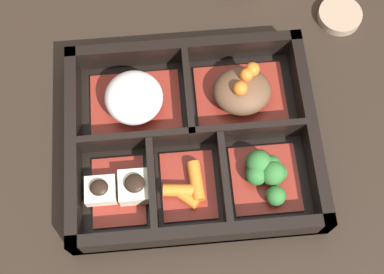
% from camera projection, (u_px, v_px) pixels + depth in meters
% --- Properties ---
extents(ground_plane, '(3.00, 3.00, 0.00)m').
position_uv_depth(ground_plane, '(192.00, 144.00, 0.67)').
color(ground_plane, black).
extents(bento_base, '(0.30, 0.25, 0.01)m').
position_uv_depth(bento_base, '(192.00, 143.00, 0.66)').
color(bento_base, black).
rests_on(bento_base, ground_plane).
extents(bento_rim, '(0.30, 0.25, 0.05)m').
position_uv_depth(bento_rim, '(192.00, 140.00, 0.64)').
color(bento_rim, black).
rests_on(bento_rim, ground_plane).
extents(bowl_rice, '(0.11, 0.09, 0.05)m').
position_uv_depth(bowl_rice, '(134.00, 99.00, 0.65)').
color(bowl_rice, maroon).
rests_on(bowl_rice, bento_base).
extents(bowl_stew, '(0.11, 0.09, 0.05)m').
position_uv_depth(bowl_stew, '(242.00, 92.00, 0.66)').
color(bowl_stew, maroon).
rests_on(bowl_stew, bento_base).
extents(bowl_tofu, '(0.08, 0.08, 0.04)m').
position_uv_depth(bowl_tofu, '(121.00, 189.00, 0.62)').
color(bowl_tofu, maroon).
rests_on(bowl_tofu, bento_base).
extents(bowl_carrots, '(0.06, 0.08, 0.02)m').
position_uv_depth(bowl_carrots, '(189.00, 187.00, 0.63)').
color(bowl_carrots, maroon).
rests_on(bowl_carrots, bento_base).
extents(bowl_greens, '(0.08, 0.08, 0.04)m').
position_uv_depth(bowl_greens, '(267.00, 174.00, 0.63)').
color(bowl_greens, maroon).
rests_on(bowl_greens, bento_base).
extents(sauce_dish, '(0.06, 0.06, 0.01)m').
position_uv_depth(sauce_dish, '(340.00, 15.00, 0.73)').
color(sauce_dish, gray).
rests_on(sauce_dish, ground_plane).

